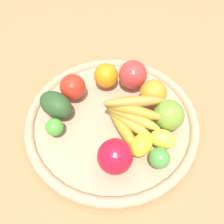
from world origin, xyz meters
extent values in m
plane|color=#977548|center=(0.00, 0.00, 0.00)|extent=(2.40, 2.40, 0.00)
cylinder|color=tan|center=(0.00, 0.00, 0.01)|extent=(0.44, 0.44, 0.02)
torus|color=tan|center=(0.00, 0.00, 0.02)|extent=(0.46, 0.46, 0.03)
sphere|color=#4F9B3F|center=(0.03, 0.16, 0.06)|extent=(0.06, 0.06, 0.05)
sphere|color=red|center=(0.10, 0.09, 0.07)|extent=(0.10, 0.10, 0.08)
sphere|color=orange|center=(-0.08, -0.09, 0.07)|extent=(0.10, 0.10, 0.07)
ellipsoid|color=#B09129|center=(0.02, 0.05, 0.05)|extent=(0.08, 0.15, 0.03)
ellipsoid|color=#B09836|center=(0.00, 0.05, 0.06)|extent=(0.03, 0.15, 0.03)
ellipsoid|color=gold|center=(-0.01, 0.05, 0.07)|extent=(0.06, 0.15, 0.03)
ellipsoid|color=#AA8A29|center=(-0.02, 0.05, 0.08)|extent=(0.08, 0.15, 0.03)
ellipsoid|color=#AE8437|center=(-0.03, 0.04, 0.10)|extent=(0.13, 0.13, 0.03)
ellipsoid|color=#2C4E24|center=(0.08, -0.12, 0.06)|extent=(0.07, 0.10, 0.06)
sphere|color=orange|center=(-0.11, 0.05, 0.07)|extent=(0.09, 0.09, 0.07)
sphere|color=olive|center=(-0.07, 0.12, 0.07)|extent=(0.09, 0.09, 0.08)
sphere|color=#50A635|center=(0.13, -0.08, 0.05)|extent=(0.06, 0.06, 0.04)
sphere|color=red|center=(-0.12, -0.03, 0.07)|extent=(0.10, 0.10, 0.08)
sphere|color=red|center=(0.01, -0.13, 0.07)|extent=(0.10, 0.10, 0.07)
ellipsoid|color=yellow|center=(0.03, 0.11, 0.06)|extent=(0.07, 0.05, 0.05)
ellipsoid|color=yellow|center=(-0.02, 0.14, 0.05)|extent=(0.07, 0.07, 0.05)
camera|label=1|loc=(0.28, 0.24, 0.55)|focal=38.64mm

